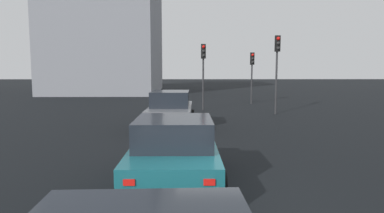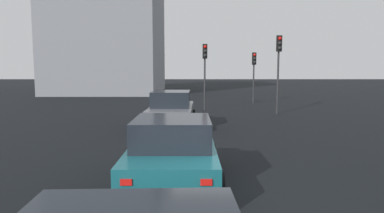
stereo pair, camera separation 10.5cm
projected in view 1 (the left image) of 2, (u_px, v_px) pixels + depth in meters
name	position (u px, v px, depth m)	size (l,w,h in m)	color
ground_plane	(240.00, 206.00, 6.88)	(160.00, 160.00, 0.20)	black
car_grey_right_lead	(171.00, 110.00, 15.35)	(4.60, 2.14, 1.64)	slate
car_teal_right_second	(174.00, 152.00, 7.83)	(4.12, 2.12, 1.54)	#19606B
traffic_light_near_left	(203.00, 63.00, 21.56)	(0.32, 0.30, 4.15)	#2D2D30
traffic_light_near_right	(277.00, 58.00, 19.62)	(0.32, 0.29, 4.49)	#2D2D30
traffic_light_far_left	(252.00, 67.00, 25.56)	(0.32, 0.30, 3.81)	#2D2D30
building_facade_left	(107.00, 20.00, 38.27)	(14.07, 11.04, 15.93)	gray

